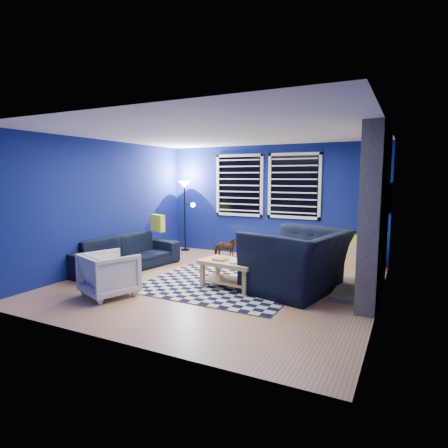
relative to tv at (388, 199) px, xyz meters
name	(u,v)px	position (x,y,z in m)	size (l,w,h in m)	color
floor	(219,284)	(-2.45, -2.00, -1.40)	(5.00, 5.00, 0.00)	tan
ceiling	(219,133)	(-2.45, -2.00, 1.10)	(5.00, 5.00, 0.00)	white
wall_back	(270,201)	(-2.45, 0.50, -0.15)	(5.00, 5.00, 0.00)	navy
wall_left	(105,205)	(-4.95, -2.00, -0.15)	(5.00, 5.00, 0.00)	navy
wall_right	(383,218)	(0.05, -2.00, -0.15)	(5.00, 5.00, 0.00)	navy
fireplace	(375,217)	(-0.09, -1.50, -0.20)	(0.65, 2.00, 2.50)	gray
window_left	(239,185)	(-3.20, 0.46, 0.20)	(1.17, 0.06, 1.42)	black
window_right	(294,186)	(-1.90, 0.46, 0.20)	(1.17, 0.06, 1.42)	black
tv	(388,199)	(0.00, 0.00, 0.00)	(0.07, 1.00, 0.58)	black
rug	(220,285)	(-2.37, -2.10, -1.39)	(2.50, 2.00, 0.02)	black
sofa	(125,253)	(-4.54, -1.94, -1.08)	(0.86, 2.21, 0.64)	black
armchair_big	(297,261)	(-1.16, -1.82, -0.91)	(1.31, 1.49, 0.97)	black
armchair_bent	(109,274)	(-3.64, -3.31, -1.07)	(0.71, 0.73, 0.67)	gray
rocking_horse	(225,248)	(-3.08, -0.48, -1.11)	(0.53, 0.24, 0.45)	#402114
coffee_table	(230,268)	(-2.17, -2.15, -1.07)	(1.02, 0.67, 0.48)	tan
cabinet	(354,253)	(-0.57, 0.25, -1.11)	(0.76, 0.62, 0.64)	tan
floor_lamp	(185,194)	(-4.50, 0.19, -0.02)	(0.46, 0.28, 1.69)	black
throw_pillow	(158,223)	(-4.39, -1.06, -0.58)	(0.38, 0.11, 0.36)	yellow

